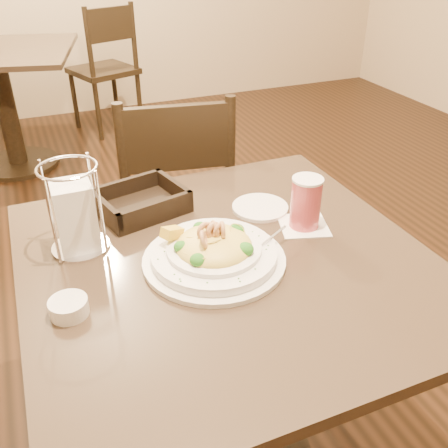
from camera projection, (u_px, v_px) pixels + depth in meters
name	position (u px, v px, depth m)	size (l,w,h in m)	color
main_table	(227.00, 336.00, 1.25)	(0.90, 0.90, 0.76)	black
background_table	(2.00, 89.00, 3.10)	(1.09, 1.09, 0.76)	black
dining_chair_near	(176.00, 201.00, 1.90)	(0.49, 0.49, 0.93)	black
dining_chair_far	(106.00, 65.00, 3.69)	(0.53, 0.53, 0.93)	black
pasta_bowl	(214.00, 251.00, 1.10)	(0.35, 0.32, 0.10)	white
drink_glass	(306.00, 203.00, 1.21)	(0.15, 0.15, 0.13)	white
bread_basket	(141.00, 203.00, 1.30)	(0.25, 0.22, 0.06)	black
napkin_caddy	(75.00, 214.00, 1.12)	(0.13, 0.13, 0.21)	silver
side_plate	(260.00, 207.00, 1.32)	(0.15, 0.15, 0.01)	white
butter_ramekin	(69.00, 307.00, 0.96)	(0.08, 0.08, 0.03)	white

